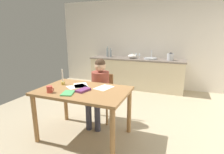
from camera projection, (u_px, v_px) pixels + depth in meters
The scene contains 21 objects.
ground_plane at pixel (107, 121), 3.42m from camera, with size 5.20×5.20×0.04m, color tan.
wall_back at pixel (140, 44), 5.45m from camera, with size 5.20×0.12×2.60m, color silver.
kitchen_counter at pixel (136, 73), 5.34m from camera, with size 2.75×0.64×0.90m.
dining_table at pixel (83, 97), 2.74m from camera, with size 1.37×0.89×0.80m.
chair_at_table at pixel (102, 95), 3.40m from camera, with size 0.43×0.43×0.87m.
person_seated at pixel (99, 87), 3.22m from camera, with size 0.34×0.61×1.19m.
coffee_mug at pixel (50, 89), 2.57m from camera, with size 0.12×0.08×0.10m.
candlestick at pixel (63, 80), 2.95m from camera, with size 0.06×0.06×0.26m.
book_magazine at pixel (83, 90), 2.64m from camera, with size 0.12×0.22×0.03m, color #74346A.
book_cookery at pixel (68, 93), 2.53m from camera, with size 0.15×0.23×0.02m, color #4DAB61.
paper_letter at pixel (104, 88), 2.80m from camera, with size 0.21×0.30×0.00m, color white.
paper_bill at pixel (77, 86), 2.86m from camera, with size 0.21×0.30×0.00m, color white.
paper_envelope at pixel (81, 85), 2.93m from camera, with size 0.21×0.30×0.00m, color white.
sink_unit at pixel (150, 58), 5.08m from camera, with size 0.36×0.36×0.24m.
bottle_oil at pixel (107, 52), 5.59m from camera, with size 0.07×0.07×0.32m.
bottle_vinegar at pixel (111, 53), 5.51m from camera, with size 0.07×0.07×0.27m.
mixing_bowl at pixel (132, 56), 5.27m from camera, with size 0.26×0.26×0.11m, color white.
stovetop_kettle at pixel (170, 57), 4.87m from camera, with size 0.18×0.18×0.22m.
wine_glass_near_sink at pixel (139, 54), 5.32m from camera, with size 0.07×0.07×0.15m.
wine_glass_by_kettle at pixel (136, 54), 5.35m from camera, with size 0.07×0.07×0.15m.
wine_glass_back_left at pixel (132, 54), 5.40m from camera, with size 0.07×0.07×0.15m.
Camera 1 is at (1.20, -2.87, 1.64)m, focal length 28.59 mm.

